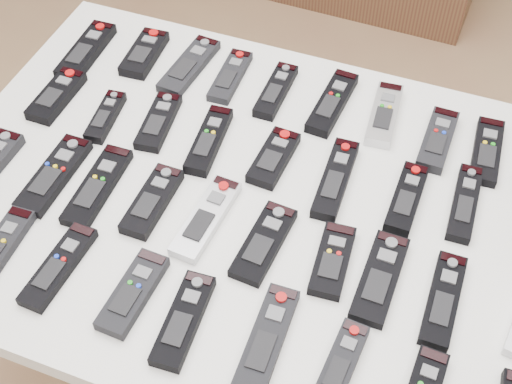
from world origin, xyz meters
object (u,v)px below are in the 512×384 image
(remote_6, at_px, (384,115))
(remote_35, at_px, (341,365))
(remote_21, at_px, (98,186))
(remote_33, at_px, (183,320))
(remote_15, at_px, (335,179))
(remote_22, at_px, (152,201))
(remote_2, at_px, (189,66))
(remote_23, at_px, (206,218))
(remote_27, at_px, (443,300))
(remote_17, at_px, (465,203))
(remote_32, at_px, (133,293))
(remote_1, at_px, (144,53))
(remote_4, at_px, (276,91))
(remote_5, at_px, (332,103))
(remote_7, at_px, (438,140))
(remote_0, at_px, (86,51))
(remote_24, at_px, (264,243))
(remote_26, at_px, (380,278))
(remote_20, at_px, (54,175))
(remote_31, at_px, (59,266))
(remote_34, at_px, (267,339))
(remote_14, at_px, (274,158))
(table, at_px, (256,217))
(remote_10, at_px, (57,96))
(remote_25, at_px, (332,260))
(remote_13, at_px, (209,140))
(remote_12, at_px, (159,122))
(remote_11, at_px, (105,117))
(remote_8, at_px, (487,151))
(remote_16, at_px, (407,198))
(remote_3, at_px, (230,76))

(remote_6, bearing_deg, remote_35, -87.22)
(remote_21, xyz_separation_m, remote_33, (0.27, -0.21, 0.00))
(remote_15, relative_size, remote_22, 1.19)
(remote_2, relative_size, remote_23, 1.00)
(remote_15, bearing_deg, remote_33, -113.13)
(remote_27, relative_size, remote_33, 1.05)
(remote_17, xyz_separation_m, remote_32, (-0.49, -0.40, 0.00))
(remote_1, xyz_separation_m, remote_4, (0.32, -0.01, -0.00))
(remote_5, bearing_deg, remote_7, -3.56)
(remote_0, bearing_deg, remote_24, -34.16)
(remote_24, bearing_deg, remote_15, 71.87)
(remote_7, relative_size, remote_26, 0.90)
(remote_20, relative_size, remote_31, 1.09)
(remote_4, relative_size, remote_31, 0.92)
(remote_21, relative_size, remote_34, 1.00)
(remote_27, bearing_deg, remote_20, 178.79)
(remote_14, distance_m, remote_35, 0.45)
(remote_0, height_order, remote_1, same)
(remote_23, bearing_deg, table, 55.23)
(remote_26, bearing_deg, remote_23, 178.58)
(remote_21, relative_size, remote_23, 1.03)
(remote_2, distance_m, remote_4, 0.21)
(remote_17, xyz_separation_m, remote_27, (0.00, -0.22, -0.00))
(remote_15, height_order, remote_35, remote_15)
(remote_15, height_order, remote_17, remote_15)
(remote_10, height_order, remote_25, remote_10)
(remote_13, xyz_separation_m, remote_25, (0.32, -0.19, -0.00))
(remote_12, xyz_separation_m, remote_15, (0.39, -0.02, 0.00))
(remote_24, height_order, remote_25, remote_25)
(remote_2, relative_size, remote_31, 1.07)
(remote_15, relative_size, remote_27, 1.06)
(remote_20, relative_size, remote_26, 1.06)
(remote_11, bearing_deg, remote_20, -101.64)
(remote_31, distance_m, remote_34, 0.39)
(remote_0, xyz_separation_m, remote_24, (0.56, -0.36, -0.00))
(remote_12, xyz_separation_m, remote_23, (0.19, -0.20, 0.00))
(remote_10, bearing_deg, remote_35, -26.73)
(remote_8, xyz_separation_m, remote_33, (-0.41, -0.56, 0.00))
(remote_1, height_order, remote_21, remote_1)
(remote_33, height_order, remote_34, remote_33)
(remote_23, xyz_separation_m, remote_35, (0.32, -0.19, 0.00))
(remote_10, bearing_deg, remote_25, -15.79)
(remote_0, xyz_separation_m, remote_5, (0.57, 0.03, -0.00))
(remote_8, height_order, remote_11, remote_11)
(remote_16, relative_size, remote_25, 1.11)
(remote_13, bearing_deg, table, -40.51)
(remote_4, xyz_separation_m, remote_14, (0.06, -0.19, 0.00))
(remote_5, bearing_deg, remote_15, -67.84)
(remote_3, relative_size, remote_8, 0.95)
(remote_3, relative_size, remote_25, 1.11)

